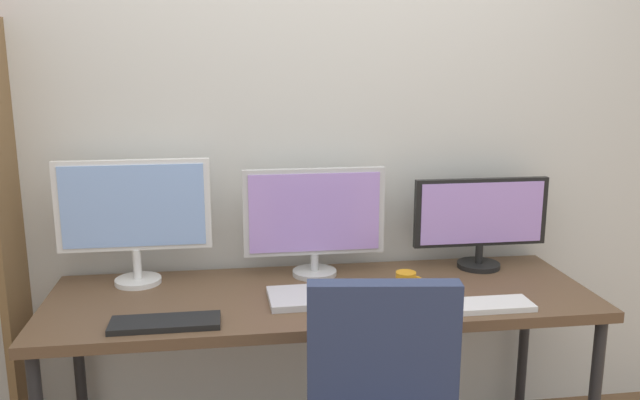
% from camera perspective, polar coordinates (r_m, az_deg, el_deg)
% --- Properties ---
extents(wall_back, '(4.45, 0.10, 2.60)m').
position_cam_1_polar(wall_back, '(2.76, -1.09, 5.90)').
color(wall_back, silver).
rests_on(wall_back, ground_plane).
extents(desk, '(2.05, 0.68, 0.74)m').
position_cam_1_polar(desk, '(2.51, 0.16, -9.27)').
color(desk, brown).
rests_on(desk, ground_plane).
extents(monitor_left, '(0.59, 0.18, 0.49)m').
position_cam_1_polar(monitor_left, '(2.61, -15.98, -1.06)').
color(monitor_left, silver).
rests_on(monitor_left, desk).
extents(monitor_center, '(0.57, 0.18, 0.44)m').
position_cam_1_polar(monitor_center, '(2.62, -0.50, -1.54)').
color(monitor_center, silver).
rests_on(monitor_center, desk).
extents(monitor_right, '(0.57, 0.18, 0.38)m').
position_cam_1_polar(monitor_right, '(2.80, 13.90, -1.56)').
color(monitor_right, black).
rests_on(monitor_right, desk).
extents(keyboard_left, '(0.36, 0.13, 0.02)m').
position_cam_1_polar(keyboard_left, '(2.26, -13.40, -10.43)').
color(keyboard_left, black).
rests_on(keyboard_left, desk).
extents(keyboard_right, '(0.33, 0.13, 0.02)m').
position_cam_1_polar(keyboard_right, '(2.42, 14.38, -8.91)').
color(keyboard_right, silver).
rests_on(keyboard_right, desk).
extents(computer_mouse, '(0.06, 0.10, 0.03)m').
position_cam_1_polar(computer_mouse, '(2.31, 5.57, -9.48)').
color(computer_mouse, '#38383D').
rests_on(computer_mouse, desk).
extents(laptop_closed, '(0.33, 0.23, 0.02)m').
position_cam_1_polar(laptop_closed, '(2.42, -0.68, -8.48)').
color(laptop_closed, silver).
rests_on(laptop_closed, desk).
extents(coffee_mug, '(0.11, 0.08, 0.09)m').
position_cam_1_polar(coffee_mug, '(2.47, 7.57, -7.27)').
color(coffee_mug, orange).
rests_on(coffee_mug, desk).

